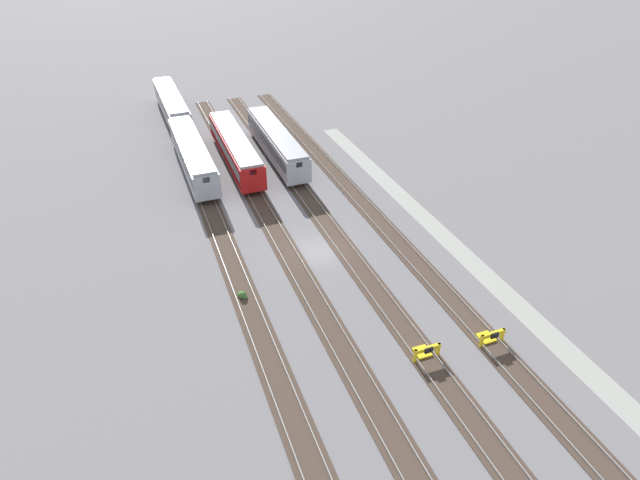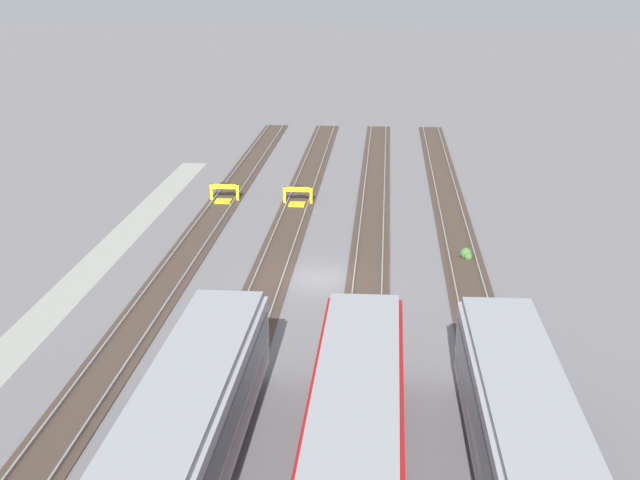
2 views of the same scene
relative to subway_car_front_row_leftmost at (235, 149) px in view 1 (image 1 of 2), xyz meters
The scene contains 13 objects.
ground_plane 20.90m from the subway_car_front_row_leftmost, behind, with size 400.00×400.00×0.00m, color slate.
service_walkway 25.47m from the subway_car_front_row_leftmost, 144.38° to the right, with size 54.00×2.00×0.01m, color #9E9E93.
rail_track_nearest 23.12m from the subway_car_front_row_leftmost, 153.67° to the right, with size 90.00×2.23×0.21m.
rail_track_near_inner 21.36m from the subway_car_front_row_leftmost, 166.04° to the right, with size 90.00×2.24×0.21m.
rail_track_middle 20.74m from the subway_car_front_row_leftmost, behind, with size 90.00×2.24×0.21m.
rail_track_far_inner 21.34m from the subway_car_front_row_leftmost, 166.29° to the left, with size 90.00×2.23×0.21m.
subway_car_front_row_leftmost is the anchor object (origin of this frame).
subway_car_front_row_left_inner 19.47m from the subway_car_front_row_leftmost, 15.07° to the left, with size 18.06×3.22×3.70m.
subway_car_front_row_centre 5.11m from the subway_car_front_row_leftmost, 90.00° to the right, with size 18.03×3.01×3.70m.
subway_car_front_row_right_inner 5.03m from the subway_car_front_row_leftmost, 90.00° to the left, with size 18.03×3.03×3.70m.
bumper_stop_nearest_track 37.13m from the subway_car_front_row_leftmost, 164.02° to the right, with size 1.34×2.00×1.22m.
bumper_stop_near_inner_track 35.63m from the subway_car_front_row_leftmost, behind, with size 1.36×2.01×1.22m.
weed_clump 25.13m from the subway_car_front_row_leftmost, 167.93° to the left, with size 0.92×0.70×0.64m.
Camera 1 is at (-34.70, 12.97, 26.24)m, focal length 28.00 mm.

